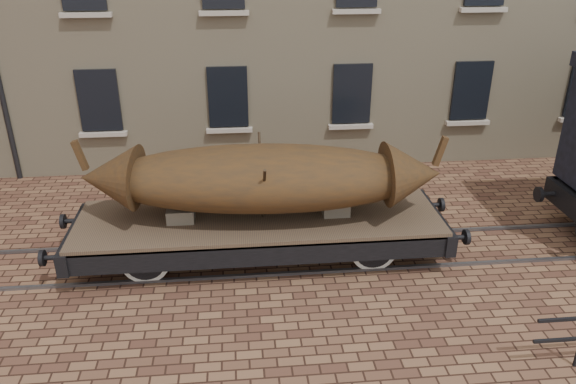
{
  "coord_description": "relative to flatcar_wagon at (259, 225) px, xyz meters",
  "views": [
    {
      "loc": [
        -2.31,
        -10.37,
        6.41
      ],
      "look_at": [
        -1.25,
        0.5,
        1.3
      ],
      "focal_mm": 35.0,
      "sensor_mm": 36.0,
      "label": 1
    }
  ],
  "objects": [
    {
      "name": "ground",
      "position": [
        1.91,
        -0.0,
        -0.8
      ],
      "size": [
        90.0,
        90.0,
        0.0
      ],
      "primitive_type": "plane",
      "color": "#4E2E22"
    },
    {
      "name": "rail_track",
      "position": [
        1.91,
        -0.0,
        -0.77
      ],
      "size": [
        30.0,
        1.52,
        0.06
      ],
      "color": "#59595E",
      "rests_on": "ground"
    },
    {
      "name": "flatcar_wagon",
      "position": [
        0.0,
        0.0,
        0.0
      ],
      "size": [
        8.49,
        2.3,
        1.28
      ],
      "color": "brown",
      "rests_on": "ground"
    },
    {
      "name": "iron_boat",
      "position": [
        0.08,
        -0.0,
        1.08
      ],
      "size": [
        7.38,
        2.42,
        1.73
      ],
      "color": "#4A2D13",
      "rests_on": "flatcar_wagon"
    }
  ]
}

